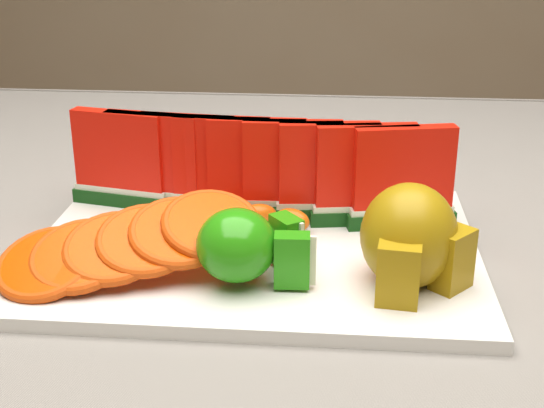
# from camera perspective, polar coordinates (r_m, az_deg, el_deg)

# --- Properties ---
(table) EXTENTS (1.40, 0.90, 0.75)m
(table) POSITION_cam_1_polar(r_m,az_deg,el_deg) (0.84, -3.58, -7.24)
(table) COLOR #48281B
(table) RESTS_ON ground
(tablecloth) EXTENTS (1.53, 1.03, 0.20)m
(tablecloth) POSITION_cam_1_polar(r_m,az_deg,el_deg) (0.81, -3.68, -3.36)
(tablecloth) COLOR gray
(tablecloth) RESTS_ON table
(platter) EXTENTS (0.40, 0.30, 0.01)m
(platter) POSITION_cam_1_polar(r_m,az_deg,el_deg) (0.69, -1.20, -3.41)
(platter) COLOR silver
(platter) RESTS_ON tablecloth
(apple_cluster) EXTENTS (0.11, 0.09, 0.06)m
(apple_cluster) POSITION_cam_1_polar(r_m,az_deg,el_deg) (0.61, -2.00, -3.18)
(apple_cluster) COLOR #1F7B16
(apple_cluster) RESTS_ON platter
(pear_cluster) EXTENTS (0.10, 0.10, 0.09)m
(pear_cluster) POSITION_cam_1_polar(r_m,az_deg,el_deg) (0.62, 10.40, -2.66)
(pear_cluster) COLOR #A46410
(pear_cluster) RESTS_ON platter
(side_plate) EXTENTS (0.20, 0.20, 0.01)m
(side_plate) POSITION_cam_1_polar(r_m,az_deg,el_deg) (0.97, 5.91, 3.88)
(side_plate) COLOR silver
(side_plate) RESTS_ON tablecloth
(fork) EXTENTS (0.04, 0.20, 0.00)m
(fork) POSITION_cam_1_polar(r_m,az_deg,el_deg) (1.04, -7.64, 4.92)
(fork) COLOR silver
(fork) RESTS_ON tablecloth
(watermelon_row) EXTENTS (0.39, 0.07, 0.10)m
(watermelon_row) POSITION_cam_1_polar(r_m,az_deg,el_deg) (0.74, -1.16, 2.56)
(watermelon_row) COLOR #11410B
(watermelon_row) RESTS_ON platter
(orange_fan_front) EXTENTS (0.24, 0.14, 0.06)m
(orange_fan_front) POSITION_cam_1_polar(r_m,az_deg,el_deg) (0.64, -10.62, -2.94)
(orange_fan_front) COLOR #EB5C00
(orange_fan_front) RESTS_ON platter
(orange_fan_back) EXTENTS (0.34, 0.12, 0.05)m
(orange_fan_back) POSITION_cam_1_polar(r_m,az_deg,el_deg) (0.81, -0.24, 2.40)
(orange_fan_back) COLOR #EB5C00
(orange_fan_back) RESTS_ON platter
(tangerine_segments) EXTENTS (0.15, 0.06, 0.02)m
(tangerine_segments) POSITION_cam_1_polar(r_m,az_deg,el_deg) (0.71, -3.54, -1.16)
(tangerine_segments) COLOR orange
(tangerine_segments) RESTS_ON platter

